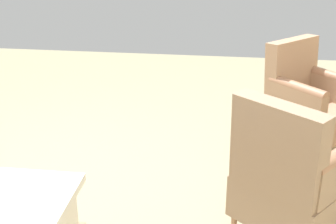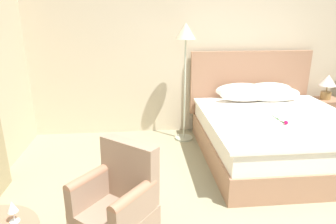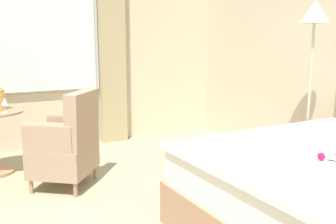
# 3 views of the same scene
# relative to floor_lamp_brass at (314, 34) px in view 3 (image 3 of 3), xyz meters

# --- Properties ---
(wall_window_side) EXTENTS (0.27, 5.74, 3.10)m
(wall_window_side) POSITION_rel_floor_lamp_brass_xyz_m (-2.43, -2.42, 0.10)
(wall_window_side) COLOR beige
(wall_window_side) RESTS_ON ground
(floor_lamp_brass) EXTENTS (0.29, 0.29, 1.79)m
(floor_lamp_brass) POSITION_rel_floor_lamp_brass_xyz_m (0.00, 0.00, 0.00)
(floor_lamp_brass) COLOR #B1B8A2
(floor_lamp_brass) RESTS_ON ground
(wine_glass_near_edge) EXTENTS (0.06, 0.06, 0.15)m
(wine_glass_near_edge) POSITION_rel_floor_lamp_brass_xyz_m (-1.48, -2.72, -0.68)
(wine_glass_near_edge) COLOR white
(wine_glass_near_edge) RESTS_ON side_table_round
(armchair_by_window) EXTENTS (0.76, 0.76, 0.93)m
(armchair_by_window) POSITION_rel_floor_lamp_brass_xyz_m (-0.88, -2.25, -1.03)
(armchair_by_window) COLOR #A57659
(armchair_by_window) RESTS_ON ground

